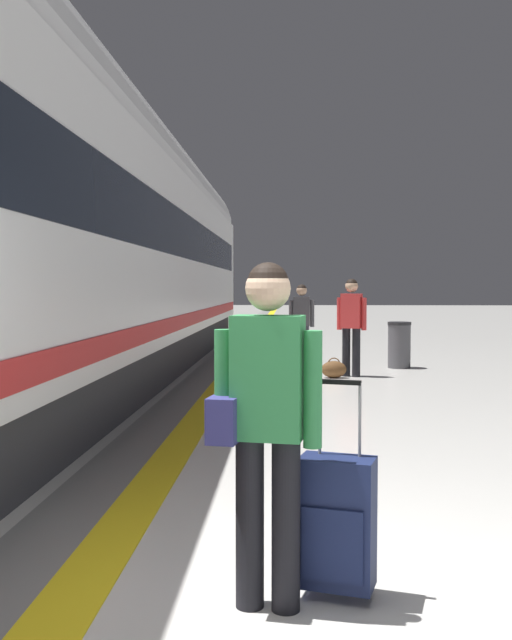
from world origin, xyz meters
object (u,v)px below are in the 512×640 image
at_px(rolling_suitcase_foreground, 337,522).
at_px(suitcase_mid, 286,351).
at_px(high_speed_train, 33,216).
at_px(duffel_bag_near, 334,369).
at_px(waste_bin, 399,345).
at_px(passenger_mid, 302,318).
at_px(traveller_foreground, 265,410).
at_px(passenger_near, 351,320).

relative_size(rolling_suitcase_foreground, suitcase_mid, 1.16).
distance_m(high_speed_train, suitcase_mid, 6.46).
bearing_deg(duffel_bag_near, waste_bin, 49.50).
bearing_deg(rolling_suitcase_foreground, passenger_mid, 90.03).
bearing_deg(traveller_foreground, duffel_bag_near, 84.31).
distance_m(duffel_bag_near, suitcase_mid, 1.95).
relative_size(high_speed_train, passenger_near, 17.20).
height_order(high_speed_train, passenger_mid, high_speed_train).
relative_size(passenger_near, passenger_mid, 1.06).
height_order(rolling_suitcase_foreground, suitcase_mid, rolling_suitcase_foreground).
bearing_deg(traveller_foreground, passenger_mid, 88.12).
distance_m(rolling_suitcase_foreground, waste_bin, 10.64).
bearing_deg(high_speed_train, duffel_bag_near, 39.87).
distance_m(high_speed_train, traveller_foreground, 6.61).
distance_m(passenger_near, suitcase_mid, 2.05).
bearing_deg(waste_bin, suitcase_mid, 176.65).
distance_m(passenger_near, passenger_mid, 1.93).
bearing_deg(passenger_mid, high_speed_train, -123.48).
relative_size(traveller_foreground, suitcase_mid, 1.78).
xyz_separation_m(rolling_suitcase_foreground, duffel_bag_near, (0.53, 8.85, -0.24)).
xyz_separation_m(rolling_suitcase_foreground, passenger_near, (0.85, 9.08, 0.62)).
bearing_deg(passenger_mid, passenger_near, -63.56).
relative_size(high_speed_train, traveller_foreground, 17.48).
bearing_deg(passenger_mid, traveller_foreground, -91.88).
distance_m(traveller_foreground, waste_bin, 10.87).
bearing_deg(high_speed_train, traveller_foreground, -60.37).
bearing_deg(rolling_suitcase_foreground, duffel_bag_near, 86.57).
bearing_deg(waste_bin, passenger_mid, 170.21).
relative_size(passenger_mid, suitcase_mid, 1.72).
bearing_deg(rolling_suitcase_foreground, passenger_near, 84.64).
bearing_deg(passenger_mid, waste_bin, -9.79).
distance_m(passenger_near, duffel_bag_near, 0.94).
relative_size(high_speed_train, suitcase_mid, 31.15).
height_order(rolling_suitcase_foreground, passenger_near, passenger_near).
distance_m(traveller_foreground, duffel_bag_near, 9.08).
bearing_deg(passenger_mid, rolling_suitcase_foreground, -89.97).
height_order(high_speed_train, rolling_suitcase_foreground, high_speed_train).
xyz_separation_m(passenger_near, waste_bin, (1.06, 1.39, -0.55)).
xyz_separation_m(traveller_foreground, passenger_near, (1.22, 9.22, 0.02)).
distance_m(high_speed_train, passenger_near, 5.89).
xyz_separation_m(passenger_mid, waste_bin, (1.92, -0.33, -0.50)).
xyz_separation_m(duffel_bag_near, suitcase_mid, (-0.86, 1.75, 0.16)).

